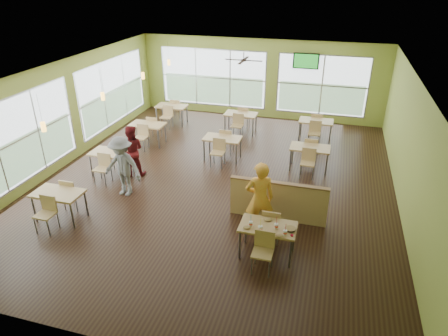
% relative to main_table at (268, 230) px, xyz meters
% --- Properties ---
extents(room, '(12.00, 12.04, 3.20)m').
position_rel_main_table_xyz_m(room, '(-2.00, 3.00, 0.97)').
color(room, black).
rests_on(room, ground).
extents(window_bays, '(9.24, 10.24, 2.38)m').
position_rel_main_table_xyz_m(window_bays, '(-4.65, 6.08, 0.85)').
color(window_bays, white).
rests_on(window_bays, room).
extents(main_table, '(1.22, 1.52, 0.87)m').
position_rel_main_table_xyz_m(main_table, '(0.00, 0.00, 0.00)').
color(main_table, tan).
rests_on(main_table, floor).
extents(half_wall_divider, '(2.40, 0.14, 1.04)m').
position_rel_main_table_xyz_m(half_wall_divider, '(0.00, 1.45, -0.11)').
color(half_wall_divider, tan).
rests_on(half_wall_divider, floor).
extents(dining_tables, '(6.92, 8.72, 0.87)m').
position_rel_main_table_xyz_m(dining_tables, '(-3.05, 4.71, -0.00)').
color(dining_tables, tan).
rests_on(dining_tables, floor).
extents(pendant_lights, '(0.11, 7.31, 0.86)m').
position_rel_main_table_xyz_m(pendant_lights, '(-5.20, 3.68, 1.82)').
color(pendant_lights, '#2D2119').
rests_on(pendant_lights, ceiling).
extents(ceiling_fan, '(1.25, 1.25, 0.29)m').
position_rel_main_table_xyz_m(ceiling_fan, '(-2.00, 6.00, 2.32)').
color(ceiling_fan, '#2D2119').
rests_on(ceiling_fan, ceiling).
extents(tv_backwall, '(1.00, 0.07, 0.60)m').
position_rel_main_table_xyz_m(tv_backwall, '(-0.20, 8.90, 1.82)').
color(tv_backwall, black).
rests_on(tv_backwall, wall_back).
extents(man_plaid, '(0.78, 0.65, 1.83)m').
position_rel_main_table_xyz_m(man_plaid, '(-0.34, 0.77, 0.29)').
color(man_plaid, orange).
rests_on(man_plaid, floor).
extents(patron_maroon, '(0.92, 0.82, 1.57)m').
position_rel_main_table_xyz_m(patron_maroon, '(-4.60, 2.67, 0.15)').
color(patron_maroon, '#5A1113').
rests_on(patron_maroon, floor).
extents(patron_grey, '(1.18, 0.77, 1.71)m').
position_rel_main_table_xyz_m(patron_grey, '(-4.26, 1.53, 0.22)').
color(patron_grey, slate).
rests_on(patron_grey, floor).
extents(cup_blue, '(0.08, 0.08, 0.31)m').
position_rel_main_table_xyz_m(cup_blue, '(-0.35, -0.11, 0.18)').
color(cup_blue, white).
rests_on(cup_blue, main_table).
extents(cup_yellow, '(0.10, 0.10, 0.35)m').
position_rel_main_table_xyz_m(cup_yellow, '(-0.12, -0.24, 0.19)').
color(cup_yellow, white).
rests_on(cup_yellow, main_table).
extents(cup_red_near, '(0.09, 0.09, 0.32)m').
position_rel_main_table_xyz_m(cup_red_near, '(0.18, -0.05, 0.18)').
color(cup_red_near, white).
rests_on(cup_red_near, main_table).
extents(cup_red_far, '(0.09, 0.09, 0.31)m').
position_rel_main_table_xyz_m(cup_red_far, '(0.39, -0.23, 0.18)').
color(cup_red_far, white).
rests_on(cup_red_far, main_table).
extents(food_basket, '(0.23, 0.23, 0.05)m').
position_rel_main_table_xyz_m(food_basket, '(0.48, -0.03, 0.15)').
color(food_basket, black).
rests_on(food_basket, main_table).
extents(ketchup_cup, '(0.06, 0.06, 0.03)m').
position_rel_main_table_xyz_m(ketchup_cup, '(0.53, -0.22, 0.13)').
color(ketchup_cup, '#9B0014').
rests_on(ketchup_cup, main_table).
extents(wrapper_left, '(0.20, 0.19, 0.04)m').
position_rel_main_table_xyz_m(wrapper_left, '(-0.41, -0.20, 0.14)').
color(wrapper_left, tan).
rests_on(wrapper_left, main_table).
extents(wrapper_mid, '(0.20, 0.18, 0.05)m').
position_rel_main_table_xyz_m(wrapper_mid, '(-0.05, 0.21, 0.14)').
color(wrapper_mid, tan).
rests_on(wrapper_mid, main_table).
extents(wrapper_right, '(0.20, 0.19, 0.04)m').
position_rel_main_table_xyz_m(wrapper_right, '(0.29, -0.30, 0.14)').
color(wrapper_right, tan).
rests_on(wrapper_right, main_table).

